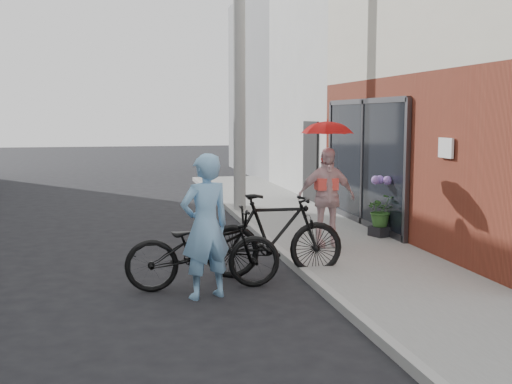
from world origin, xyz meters
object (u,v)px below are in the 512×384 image
object	(u,v)px
officer	(205,226)
bike_right	(275,235)
utility_pole	(239,62)
planter	(381,231)
bike_left	(203,249)
kimono_woman	(326,197)

from	to	relation	value
officer	bike_right	world-z (taller)	officer
utility_pole	bike_right	xyz separation A→B (m)	(-0.57, -5.82, -2.90)
bike_right	planter	world-z (taller)	bike_right
officer	bike_left	size ratio (longest dim) A/B	0.89
bike_right	utility_pole	bearing A→B (deg)	-4.39
utility_pole	planter	bearing A→B (deg)	-63.55
officer	bike_left	distance (m)	0.56
officer	bike_left	bearing A→B (deg)	-112.88
officer	bike_right	xyz separation A→B (m)	(1.11, 0.87, -0.32)
utility_pole	officer	distance (m)	7.36
officer	bike_right	distance (m)	1.44
officer	planter	bearing A→B (deg)	-160.89
bike_left	utility_pole	bearing A→B (deg)	-13.54
utility_pole	planter	xyz separation A→B (m)	(1.90, -3.82, -3.29)
utility_pole	kimono_woman	size ratio (longest dim) A/B	4.23
bike_right	officer	bearing A→B (deg)	129.23
bike_left	kimono_woman	world-z (taller)	kimono_woman
planter	bike_right	bearing A→B (deg)	-141.03
bike_left	kimono_woman	bearing A→B (deg)	-50.02
utility_pole	officer	xyz separation A→B (m)	(-1.68, -6.68, -2.58)
officer	utility_pole	bearing A→B (deg)	-123.66
officer	bike_right	size ratio (longest dim) A/B	0.92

